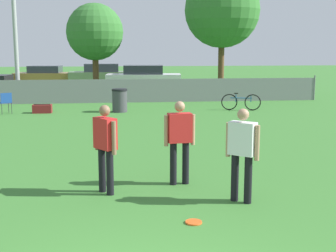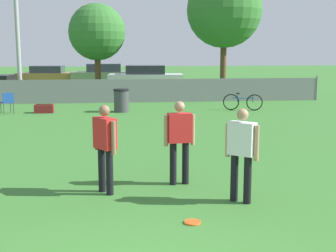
# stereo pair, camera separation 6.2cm
# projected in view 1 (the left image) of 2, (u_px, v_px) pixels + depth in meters

# --- Properties ---
(fence_backline) EXTENTS (19.40, 0.07, 1.21)m
(fence_backline) POSITION_uv_depth(u_px,v_px,m) (117.00, 91.00, 21.92)
(fence_backline) COLOR gray
(fence_backline) RESTS_ON ground_plane
(tree_near_pole) EXTENTS (2.97, 2.97, 4.85)m
(tree_near_pole) POSITION_uv_depth(u_px,v_px,m) (95.00, 32.00, 24.37)
(tree_near_pole) COLOR brown
(tree_near_pole) RESTS_ON ground_plane
(tree_far_right) EXTENTS (3.96, 3.96, 6.49)m
(tree_far_right) POSITION_uv_depth(u_px,v_px,m) (222.00, 10.00, 24.53)
(tree_far_right) COLOR brown
(tree_far_right) RESTS_ON ground_plane
(player_thrower_red) EXTENTS (0.60, 0.27, 1.59)m
(player_thrower_red) POSITION_uv_depth(u_px,v_px,m) (180.00, 137.00, 8.80)
(player_thrower_red) COLOR black
(player_thrower_red) RESTS_ON ground_plane
(player_receiver_white) EXTENTS (0.48, 0.45, 1.59)m
(player_receiver_white) POSITION_uv_depth(u_px,v_px,m) (242.00, 149.00, 7.77)
(player_receiver_white) COLOR black
(player_receiver_white) RESTS_ON ground_plane
(player_defender_red) EXTENTS (0.44, 0.50, 1.59)m
(player_defender_red) POSITION_uv_depth(u_px,v_px,m) (105.00, 143.00, 8.24)
(player_defender_red) COLOR black
(player_defender_red) RESTS_ON ground_plane
(frisbee_disc) EXTENTS (0.26, 0.26, 0.03)m
(frisbee_disc) POSITION_uv_depth(u_px,v_px,m) (194.00, 222.00, 6.97)
(frisbee_disc) COLOR #E5591E
(frisbee_disc) RESTS_ON ground_plane
(folding_chair_sideline) EXTENTS (0.58, 0.59, 0.83)m
(folding_chair_sideline) POSITION_uv_depth(u_px,v_px,m) (5.00, 101.00, 18.24)
(folding_chair_sideline) COLOR #333338
(folding_chair_sideline) RESTS_ON ground_plane
(bicycle_sideline) EXTENTS (1.59, 0.54, 0.72)m
(bicycle_sideline) POSITION_uv_depth(u_px,v_px,m) (241.00, 102.00, 19.33)
(bicycle_sideline) COLOR black
(bicycle_sideline) RESTS_ON ground_plane
(trash_bin) EXTENTS (0.62, 0.62, 0.93)m
(trash_bin) POSITION_uv_depth(u_px,v_px,m) (120.00, 100.00, 18.80)
(trash_bin) COLOR #3F3F44
(trash_bin) RESTS_ON ground_plane
(gear_bag_sideline) EXTENTS (0.73, 0.40, 0.36)m
(gear_bag_sideline) POSITION_uv_depth(u_px,v_px,m) (42.00, 109.00, 18.56)
(gear_bag_sideline) COLOR maroon
(gear_bag_sideline) RESTS_ON ground_plane
(parked_car_tan) EXTENTS (4.22, 2.18, 1.32)m
(parked_car_tan) POSITION_uv_depth(u_px,v_px,m) (45.00, 75.00, 32.25)
(parked_car_tan) COLOR black
(parked_car_tan) RESTS_ON ground_plane
(parked_car_olive) EXTENTS (4.46, 1.90, 1.46)m
(parked_car_olive) POSITION_uv_depth(u_px,v_px,m) (102.00, 75.00, 32.20)
(parked_car_olive) COLOR black
(parked_car_olive) RESTS_ON ground_plane
(parked_car_white) EXTENTS (4.73, 2.19, 1.48)m
(parked_car_white) POSITION_uv_depth(u_px,v_px,m) (144.00, 78.00, 29.08)
(parked_car_white) COLOR black
(parked_car_white) RESTS_ON ground_plane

